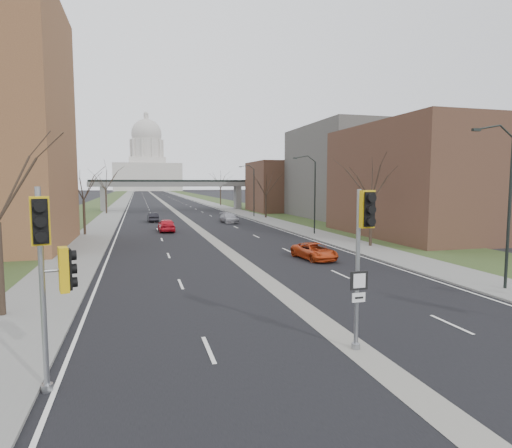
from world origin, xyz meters
name	(u,v)px	position (x,y,z in m)	size (l,w,h in m)	color
ground	(367,357)	(0.00, 0.00, 0.00)	(700.00, 700.00, 0.00)	black
road_surface	(158,199)	(0.00, 150.00, 0.01)	(20.00, 600.00, 0.01)	black
median_strip	(158,199)	(0.00, 150.00, 0.00)	(1.20, 600.00, 0.02)	gray
sidewalk_right	(191,198)	(12.00, 150.00, 0.06)	(4.00, 600.00, 0.12)	gray
sidewalk_left	(125,199)	(-12.00, 150.00, 0.06)	(4.00, 600.00, 0.12)	gray
grass_verge_right	(207,198)	(18.00, 150.00, 0.05)	(8.00, 600.00, 0.10)	#2F3E1C
grass_verge_left	(107,199)	(-18.00, 150.00, 0.05)	(8.00, 600.00, 0.10)	#2F3E1C
commercial_block_near	(432,181)	(24.00, 28.00, 6.00)	(16.00, 20.00, 12.00)	brown
commercial_block_mid	(358,173)	(28.00, 52.00, 7.50)	(18.00, 22.00, 15.00)	#595651
commercial_block_far	(287,187)	(22.00, 70.00, 5.00)	(14.00, 14.00, 10.00)	brown
pedestrian_bridge	(173,187)	(0.00, 80.00, 4.84)	(34.00, 3.00, 6.45)	slate
capitol	(147,166)	(0.00, 320.00, 18.60)	(48.00, 42.00, 55.75)	#BDB7AD
streetlight_near	(500,160)	(10.99, 6.00, 6.95)	(2.61, 0.20, 8.70)	black
streetlight_mid	(308,172)	(10.99, 32.00, 6.95)	(2.61, 0.20, 8.70)	black
streetlight_far	(249,176)	(10.99, 58.00, 6.95)	(2.61, 0.20, 8.70)	black
tree_left_b	(83,179)	(-13.00, 38.00, 6.23)	(6.75, 6.75, 8.81)	#382B21
tree_left_c	(105,176)	(-13.00, 72.00, 7.04)	(7.65, 7.65, 9.99)	#382B21
tree_right_a	(372,173)	(13.00, 22.00, 6.64)	(7.20, 7.20, 9.40)	#382B21
tree_right_b	(266,183)	(13.00, 55.00, 5.82)	(6.30, 6.30, 8.22)	#382B21
tree_right_c	(220,178)	(13.00, 95.00, 7.04)	(7.65, 7.65, 9.99)	#382B21
signal_pole_left	(50,260)	(-9.55, 0.11, 3.73)	(0.95, 1.21, 5.69)	gray
signal_pole_median	(363,240)	(-0.02, 0.42, 3.89)	(0.64, 0.90, 5.58)	gray
car_left_near	(166,225)	(-4.05, 39.38, 0.78)	(1.85, 4.60, 1.57)	red
car_left_far	(153,217)	(-5.18, 53.05, 0.67)	(1.43, 4.09, 1.35)	black
car_right_near	(314,251)	(5.59, 17.48, 0.62)	(2.06, 4.47, 1.24)	#C13D14
car_right_mid	(229,218)	(5.46, 48.50, 0.70)	(1.96, 4.82, 1.40)	#98989F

